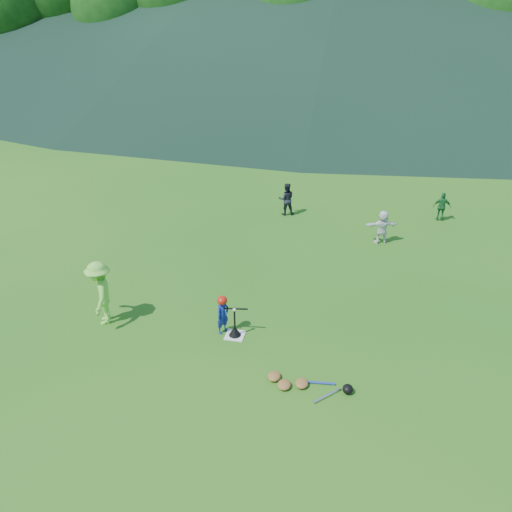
% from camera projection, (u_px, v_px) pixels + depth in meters
% --- Properties ---
extents(ground, '(120.00, 120.00, 0.00)m').
position_uv_depth(ground, '(235.00, 336.00, 11.99)').
color(ground, '#1A5E15').
rests_on(ground, ground).
extents(home_plate, '(0.45, 0.45, 0.02)m').
position_uv_depth(home_plate, '(235.00, 335.00, 11.99)').
color(home_plate, silver).
rests_on(home_plate, ground).
extents(baseball, '(0.08, 0.08, 0.08)m').
position_uv_depth(baseball, '(234.00, 310.00, 11.65)').
color(baseball, white).
rests_on(baseball, batting_tee).
extents(batter_child, '(0.38, 0.42, 0.98)m').
position_uv_depth(batter_child, '(223.00, 315.00, 11.91)').
color(batter_child, navy).
rests_on(batter_child, ground).
extents(adult_coach, '(0.96, 1.22, 1.66)m').
position_uv_depth(adult_coach, '(100.00, 293.00, 12.14)').
color(adult_coach, '#74D53E').
rests_on(adult_coach, ground).
extents(fielder_b, '(0.70, 0.61, 1.22)m').
position_uv_depth(fielder_b, '(286.00, 199.00, 18.53)').
color(fielder_b, black).
rests_on(fielder_b, ground).
extents(fielder_c, '(0.62, 0.26, 1.06)m').
position_uv_depth(fielder_c, '(442.00, 207.00, 18.05)').
color(fielder_c, '#1B5D2A').
rests_on(fielder_c, ground).
extents(fielder_d, '(1.11, 0.60, 1.14)m').
position_uv_depth(fielder_d, '(382.00, 227.00, 16.35)').
color(fielder_d, silver).
rests_on(fielder_d, ground).
extents(batting_tee, '(0.30, 0.30, 0.68)m').
position_uv_depth(batting_tee, '(235.00, 331.00, 11.93)').
color(batting_tee, black).
rests_on(batting_tee, home_plate).
extents(batter_gear, '(0.73, 0.26, 0.34)m').
position_uv_depth(batter_gear, '(223.00, 301.00, 11.73)').
color(batter_gear, '#AE1A0B').
rests_on(batter_gear, ground).
extents(equipment_pile, '(1.80, 0.76, 0.19)m').
position_uv_depth(equipment_pile, '(302.00, 383.00, 10.39)').
color(equipment_pile, olive).
rests_on(equipment_pile, ground).
extents(outfield_fence, '(70.07, 0.08, 1.33)m').
position_uv_depth(outfield_fence, '(327.00, 101.00, 36.08)').
color(outfield_fence, gray).
rests_on(outfield_fence, ground).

